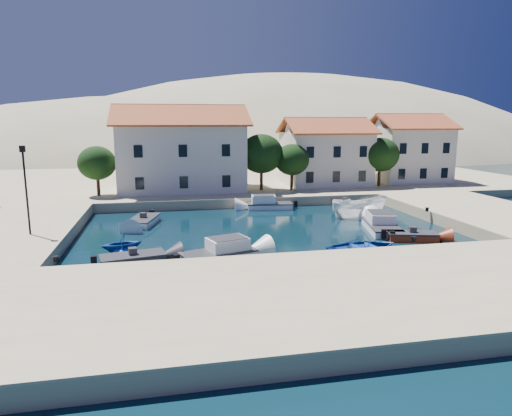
# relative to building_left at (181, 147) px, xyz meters

# --- Properties ---
(ground) EXTENTS (400.00, 400.00, 0.00)m
(ground) POSITION_rel_building_left_xyz_m (6.00, -28.00, -5.94)
(ground) COLOR black
(ground) RESTS_ON ground
(quay_south) EXTENTS (52.00, 12.00, 1.00)m
(quay_south) POSITION_rel_building_left_xyz_m (6.00, -34.00, -5.44)
(quay_south) COLOR tan
(quay_south) RESTS_ON ground
(quay_east) EXTENTS (11.00, 20.00, 1.00)m
(quay_east) POSITION_rel_building_left_xyz_m (26.50, -18.00, -5.44)
(quay_east) COLOR tan
(quay_east) RESTS_ON ground
(quay_west) EXTENTS (8.00, 20.00, 1.00)m
(quay_west) POSITION_rel_building_left_xyz_m (-13.00, -18.00, -5.44)
(quay_west) COLOR tan
(quay_west) RESTS_ON ground
(quay_north) EXTENTS (80.00, 36.00, 1.00)m
(quay_north) POSITION_rel_building_left_xyz_m (8.00, 10.00, -5.44)
(quay_north) COLOR tan
(quay_north) RESTS_ON ground
(hills) EXTENTS (254.00, 176.00, 99.00)m
(hills) POSITION_rel_building_left_xyz_m (26.64, 95.62, -29.34)
(hills) COLOR tan
(hills) RESTS_ON ground
(building_left) EXTENTS (14.70, 9.45, 9.70)m
(building_left) POSITION_rel_building_left_xyz_m (0.00, 0.00, 0.00)
(building_left) COLOR silver
(building_left) RESTS_ON quay_north
(building_mid) EXTENTS (10.50, 8.40, 8.30)m
(building_mid) POSITION_rel_building_left_xyz_m (18.00, 1.00, -0.71)
(building_mid) COLOR silver
(building_mid) RESTS_ON quay_north
(building_right) EXTENTS (9.45, 8.40, 8.80)m
(building_right) POSITION_rel_building_left_xyz_m (30.00, 2.00, -0.46)
(building_right) COLOR silver
(building_right) RESTS_ON quay_north
(trees) EXTENTS (37.30, 5.30, 6.45)m
(trees) POSITION_rel_building_left_xyz_m (10.51, -2.54, -1.10)
(trees) COLOR #382314
(trees) RESTS_ON quay_north
(lamppost) EXTENTS (0.35, 0.25, 6.22)m
(lamppost) POSITION_rel_building_left_xyz_m (-11.50, -20.00, -1.18)
(lamppost) COLOR black
(lamppost) RESTS_ON quay_west
(bollards) EXTENTS (29.36, 9.56, 0.30)m
(bollards) POSITION_rel_building_left_xyz_m (8.80, -24.13, -4.79)
(bollards) COLOR black
(bollards) RESTS_ON ground
(motorboat_grey_sw) EXTENTS (4.26, 2.56, 1.25)m
(motorboat_grey_sw) POSITION_rel_building_left_xyz_m (-4.21, -25.23, -5.64)
(motorboat_grey_sw) COLOR #302F34
(motorboat_grey_sw) RESTS_ON ground
(cabin_cruiser_south) EXTENTS (5.23, 3.42, 1.60)m
(cabin_cruiser_south) POSITION_rel_building_left_xyz_m (1.15, -25.58, -5.46)
(cabin_cruiser_south) COLOR white
(cabin_cruiser_south) RESTS_ON ground
(rowboat_south) EXTENTS (5.66, 4.48, 1.06)m
(rowboat_south) POSITION_rel_building_left_xyz_m (11.06, -25.90, -5.94)
(rowboat_south) COLOR #1B4396
(rowboat_south) RESTS_ON ground
(motorboat_red_se) EXTENTS (3.94, 2.52, 1.25)m
(motorboat_red_se) POSITION_rel_building_left_xyz_m (16.13, -23.45, -5.64)
(motorboat_red_se) COLOR maroon
(motorboat_red_se) RESTS_ON ground
(cabin_cruiser_east) EXTENTS (3.58, 6.04, 1.60)m
(cabin_cruiser_east) POSITION_rel_building_left_xyz_m (15.25, -20.28, -5.46)
(cabin_cruiser_east) COLOR white
(cabin_cruiser_east) RESTS_ON ground
(boat_east) EXTENTS (5.59, 2.23, 2.14)m
(boat_east) POSITION_rel_building_left_xyz_m (15.74, -14.83, -5.94)
(boat_east) COLOR white
(boat_east) RESTS_ON ground
(motorboat_white_ne) EXTENTS (2.02, 3.89, 1.25)m
(motorboat_white_ne) POSITION_rel_building_left_xyz_m (16.33, -10.00, -5.64)
(motorboat_white_ne) COLOR white
(motorboat_white_ne) RESTS_ON ground
(rowboat_west) EXTENTS (3.21, 2.94, 1.43)m
(rowboat_west) POSITION_rel_building_left_xyz_m (-5.14, -22.19, -5.94)
(rowboat_west) COLOR #1B4396
(rowboat_west) RESTS_ON ground
(motorboat_white_west) EXTENTS (3.00, 4.74, 1.25)m
(motorboat_white_west) POSITION_rel_building_left_xyz_m (-3.98, -13.83, -5.64)
(motorboat_white_west) COLOR white
(motorboat_white_west) RESTS_ON ground
(cabin_cruiser_north) EXTENTS (4.80, 2.49, 1.60)m
(cabin_cruiser_north) POSITION_rel_building_left_xyz_m (8.46, -9.00, -5.46)
(cabin_cruiser_north) COLOR white
(cabin_cruiser_north) RESTS_ON ground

